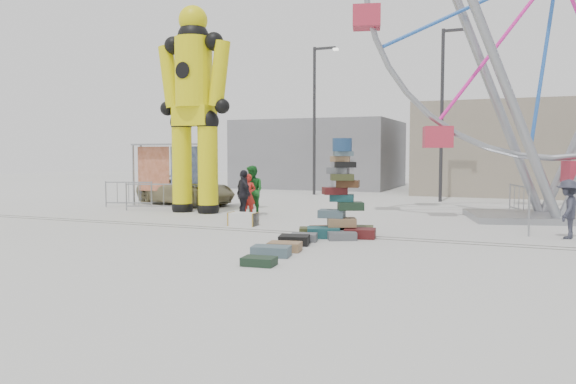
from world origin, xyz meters
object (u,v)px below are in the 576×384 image
at_px(pedestrian_green, 253,191).
at_px(pedestrian_grey, 568,209).
at_px(banner_scaffold, 170,159).
at_px(barricade_dummy_b, 151,197).
at_px(barricade_dummy_a, 129,194).
at_px(lamp_post_left, 316,113).
at_px(crash_test_dummy, 194,101).
at_px(parked_suv, 186,190).
at_px(ferris_wheel, 557,0).
at_px(pedestrian_black, 244,194).
at_px(suitcase_tower, 341,209).
at_px(lamp_post_right, 444,106).
at_px(barricade_dummy_c, 195,197).
at_px(steamer_trunk, 243,219).
at_px(barricade_wheel_front, 529,213).
at_px(pedestrian_red, 248,195).
at_px(barricade_wheel_back, 519,199).

height_order(pedestrian_green, pedestrian_grey, pedestrian_green).
height_order(banner_scaffold, barricade_dummy_b, banner_scaffold).
bearing_deg(barricade_dummy_a, lamp_post_left, 45.21).
xyz_separation_m(crash_test_dummy, parked_suv, (-2.11, 2.69, -3.60)).
bearing_deg(parked_suv, ferris_wheel, -74.79).
relative_size(ferris_wheel, pedestrian_black, 8.80).
relative_size(lamp_post_left, suitcase_tower, 2.98).
xyz_separation_m(lamp_post_right, banner_scaffold, (-10.67, -6.55, -2.46)).
xyz_separation_m(barricade_dummy_b, pedestrian_grey, (14.73, -1.89, 0.24)).
height_order(lamp_post_left, pedestrian_grey, lamp_post_left).
distance_m(barricade_dummy_c, pedestrian_black, 3.32).
distance_m(steamer_trunk, pedestrian_green, 2.97).
height_order(suitcase_tower, barricade_wheel_front, suitcase_tower).
xyz_separation_m(banner_scaffold, pedestrian_black, (5.07, -3.02, -1.17)).
bearing_deg(ferris_wheel, steamer_trunk, -163.86).
relative_size(crash_test_dummy, parked_suv, 1.70).
height_order(crash_test_dummy, banner_scaffold, crash_test_dummy).
distance_m(pedestrian_red, pedestrian_green, 0.40).
height_order(crash_test_dummy, pedestrian_grey, crash_test_dummy).
bearing_deg(barricade_wheel_front, ferris_wheel, -11.38).
bearing_deg(lamp_post_left, pedestrian_red, -83.36).
bearing_deg(banner_scaffold, ferris_wheel, 4.45).
relative_size(steamer_trunk, barricade_dummy_c, 0.44).
relative_size(barricade_dummy_a, barricade_dummy_b, 1.00).
relative_size(lamp_post_right, barricade_wheel_back, 4.00).
distance_m(pedestrian_grey, parked_suv, 15.57).
bearing_deg(steamer_trunk, banner_scaffold, 137.86).
xyz_separation_m(banner_scaffold, barricade_wheel_back, (13.98, 2.23, -1.47)).
height_order(suitcase_tower, pedestrian_black, suitcase_tower).
bearing_deg(parked_suv, pedestrian_green, -105.08).
height_order(barricade_dummy_c, pedestrian_black, pedestrian_black).
height_order(steamer_trunk, barricade_dummy_b, barricade_dummy_b).
bearing_deg(pedestrian_black, steamer_trunk, 155.92).
bearing_deg(lamp_post_right, parked_suv, -150.90).
bearing_deg(suitcase_tower, barricade_dummy_c, 132.06).
xyz_separation_m(steamer_trunk, barricade_wheel_back, (8.07, 6.96, 0.35)).
bearing_deg(steamer_trunk, pedestrian_green, 106.46).
relative_size(banner_scaffold, barricade_dummy_b, 1.87).
distance_m(barricade_dummy_a, parked_suv, 2.51).
distance_m(steamer_trunk, pedestrian_grey, 9.32).
xyz_separation_m(crash_test_dummy, steamer_trunk, (3.49, -2.83, -4.06)).
bearing_deg(barricade_dummy_b, pedestrian_black, -33.43).
bearing_deg(crash_test_dummy, suitcase_tower, -25.89).
relative_size(lamp_post_left, ferris_wheel, 0.53).
height_order(barricade_dummy_b, parked_suv, parked_suv).
xyz_separation_m(barricade_dummy_b, pedestrian_black, (4.64, -1.05, 0.30)).
distance_m(crash_test_dummy, ferris_wheel, 13.16).
distance_m(suitcase_tower, pedestrian_red, 5.67).
height_order(pedestrian_green, pedestrian_black, pedestrian_green).
height_order(barricade_wheel_front, pedestrian_black, pedestrian_black).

